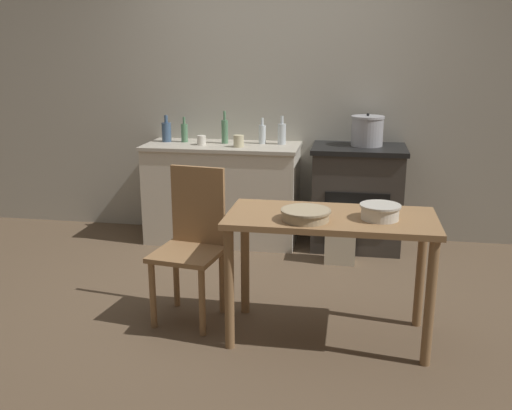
# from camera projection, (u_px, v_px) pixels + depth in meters

# --- Properties ---
(ground_plane) EXTENTS (14.00, 14.00, 0.00)m
(ground_plane) POSITION_uv_depth(u_px,v_px,m) (246.00, 300.00, 3.95)
(ground_plane) COLOR brown
(wall_back) EXTENTS (8.00, 0.07, 2.55)m
(wall_back) POSITION_uv_depth(u_px,v_px,m) (278.00, 96.00, 5.12)
(wall_back) COLOR #B2AD9E
(wall_back) RESTS_ON ground_plane
(counter_cabinet) EXTENTS (1.36, 0.61, 0.87)m
(counter_cabinet) POSITION_uv_depth(u_px,v_px,m) (223.00, 192.00, 5.11)
(counter_cabinet) COLOR beige
(counter_cabinet) RESTS_ON ground_plane
(stove) EXTENTS (0.79, 0.59, 0.89)m
(stove) POSITION_uv_depth(u_px,v_px,m) (357.00, 197.00, 4.92)
(stove) COLOR #38332D
(stove) RESTS_ON ground_plane
(work_table) EXTENTS (1.19, 0.57, 0.76)m
(work_table) POSITION_uv_depth(u_px,v_px,m) (330.00, 236.00, 3.29)
(work_table) COLOR #997047
(work_table) RESTS_ON ground_plane
(chair) EXTENTS (0.45, 0.45, 0.97)m
(chair) POSITION_uv_depth(u_px,v_px,m) (192.00, 240.00, 3.60)
(chair) COLOR #997047
(chair) RESTS_ON ground_plane
(flour_sack) EXTENTS (0.24, 0.17, 0.41)m
(flour_sack) POSITION_uv_depth(u_px,v_px,m) (340.00, 238.00, 4.60)
(flour_sack) COLOR beige
(flour_sack) RESTS_ON ground_plane
(stock_pot) EXTENTS (0.28, 0.28, 0.28)m
(stock_pot) POSITION_uv_depth(u_px,v_px,m) (367.00, 131.00, 4.81)
(stock_pot) COLOR #A8A8AD
(stock_pot) RESTS_ON stove
(mixing_bowl_large) EXTENTS (0.23, 0.23, 0.08)m
(mixing_bowl_large) POSITION_uv_depth(u_px,v_px,m) (380.00, 211.00, 3.17)
(mixing_bowl_large) COLOR silver
(mixing_bowl_large) RESTS_ON work_table
(mixing_bowl_small) EXTENTS (0.28, 0.28, 0.06)m
(mixing_bowl_small) POSITION_uv_depth(u_px,v_px,m) (306.00, 214.00, 3.15)
(mixing_bowl_small) COLOR tan
(mixing_bowl_small) RESTS_ON work_table
(bottle_far_left) EXTENTS (0.08, 0.08, 0.24)m
(bottle_far_left) POSITION_uv_depth(u_px,v_px,m) (167.00, 131.00, 5.12)
(bottle_far_left) COLOR #3D5675
(bottle_far_left) RESTS_ON counter_cabinet
(bottle_left) EXTENTS (0.06, 0.06, 0.23)m
(bottle_left) POSITION_uv_depth(u_px,v_px,m) (262.00, 134.00, 5.01)
(bottle_left) COLOR silver
(bottle_left) RESTS_ON counter_cabinet
(bottle_mid_left) EXTENTS (0.07, 0.07, 0.25)m
(bottle_mid_left) POSITION_uv_depth(u_px,v_px,m) (282.00, 133.00, 4.98)
(bottle_mid_left) COLOR silver
(bottle_mid_left) RESTS_ON counter_cabinet
(bottle_center_left) EXTENTS (0.06, 0.06, 0.28)m
(bottle_center_left) POSITION_uv_depth(u_px,v_px,m) (225.00, 131.00, 5.02)
(bottle_center_left) COLOR #517F5B
(bottle_center_left) RESTS_ON counter_cabinet
(bottle_center) EXTENTS (0.06, 0.06, 0.22)m
(bottle_center) POSITION_uv_depth(u_px,v_px,m) (184.00, 132.00, 5.10)
(bottle_center) COLOR #517F5B
(bottle_center) RESTS_ON counter_cabinet
(cup_center_right) EXTENTS (0.09, 0.09, 0.10)m
(cup_center_right) POSITION_uv_depth(u_px,v_px,m) (239.00, 141.00, 4.85)
(cup_center_right) COLOR beige
(cup_center_right) RESTS_ON counter_cabinet
(cup_mid_right) EXTENTS (0.08, 0.08, 0.08)m
(cup_mid_right) POSITION_uv_depth(u_px,v_px,m) (201.00, 140.00, 4.96)
(cup_mid_right) COLOR silver
(cup_mid_right) RESTS_ON counter_cabinet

